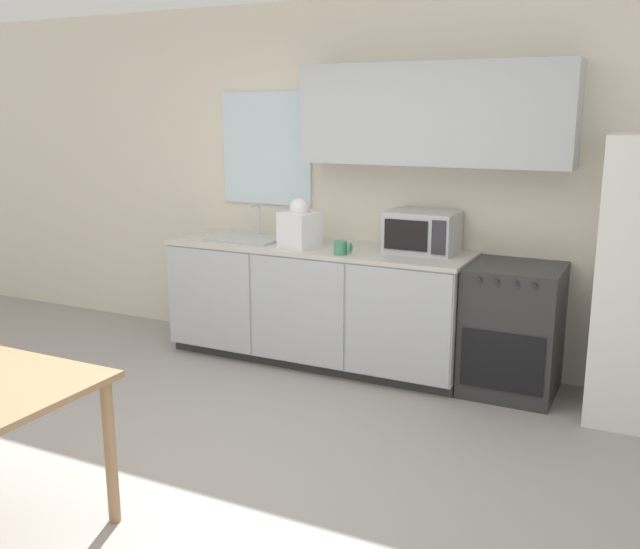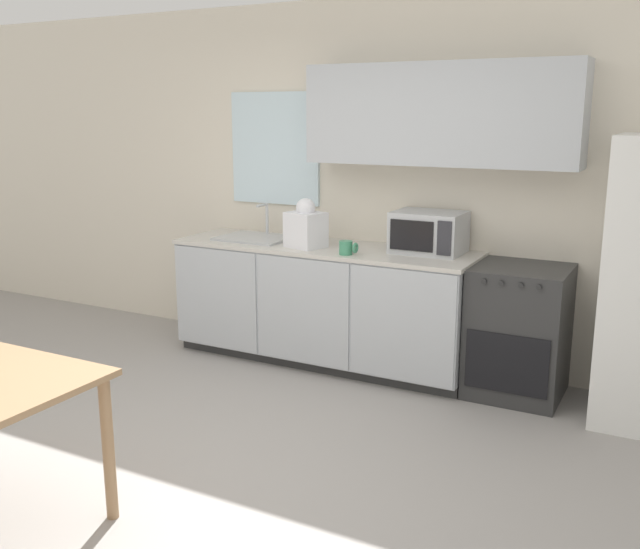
{
  "view_description": "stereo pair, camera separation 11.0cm",
  "coord_description": "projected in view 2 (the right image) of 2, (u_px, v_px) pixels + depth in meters",
  "views": [
    {
      "loc": [
        2.06,
        -2.67,
        1.88
      ],
      "look_at": [
        0.46,
        0.59,
        1.05
      ],
      "focal_mm": 40.0,
      "sensor_mm": 36.0,
      "label": 1
    },
    {
      "loc": [
        2.16,
        -2.62,
        1.88
      ],
      "look_at": [
        0.46,
        0.59,
        1.05
      ],
      "focal_mm": 40.0,
      "sensor_mm": 36.0,
      "label": 2
    }
  ],
  "objects": [
    {
      "name": "wall_back",
      "position": [
        386.0,
        172.0,
        5.32
      ],
      "size": [
        12.0,
        0.38,
        2.7
      ],
      "color": "beige",
      "rests_on": "ground_plane"
    },
    {
      "name": "oven_range",
      "position": [
        518.0,
        331.0,
        4.78
      ],
      "size": [
        0.61,
        0.62,
        0.88
      ],
      "color": "#2D2D2D",
      "rests_on": "ground_plane"
    },
    {
      "name": "kitchen_counter",
      "position": [
        323.0,
        303.0,
        5.42
      ],
      "size": [
        2.32,
        0.68,
        0.9
      ],
      "color": "#333333",
      "rests_on": "ground_plane"
    },
    {
      "name": "grocery_bag_0",
      "position": [
        306.0,
        226.0,
        5.23
      ],
      "size": [
        0.31,
        0.28,
        0.36
      ],
      "rotation": [
        0.0,
        0.0,
        -0.29
      ],
      "color": "white",
      "rests_on": "kitchen_counter"
    },
    {
      "name": "ground_plane",
      "position": [
        188.0,
        487.0,
        3.66
      ],
      "size": [
        12.0,
        12.0,
        0.0
      ],
      "primitive_type": "plane",
      "color": "gray"
    },
    {
      "name": "microwave",
      "position": [
        429.0,
        232.0,
        5.03
      ],
      "size": [
        0.49,
        0.38,
        0.29
      ],
      "color": "#B7BABC",
      "rests_on": "kitchen_counter"
    },
    {
      "name": "coffee_mug",
      "position": [
        347.0,
        248.0,
        4.98
      ],
      "size": [
        0.13,
        0.09,
        0.1
      ],
      "color": "#3F8C66",
      "rests_on": "kitchen_counter"
    },
    {
      "name": "kitchen_sink",
      "position": [
        256.0,
        237.0,
        5.6
      ],
      "size": [
        0.55,
        0.44,
        0.27
      ],
      "color": "#B7BABC",
      "rests_on": "kitchen_counter"
    }
  ]
}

